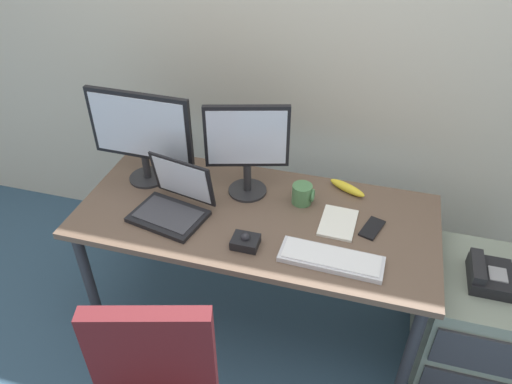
{
  "coord_description": "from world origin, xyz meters",
  "views": [
    {
      "loc": [
        0.45,
        -1.61,
        2.1
      ],
      "look_at": [
        0.0,
        0.0,
        0.85
      ],
      "focal_mm": 34.09,
      "sensor_mm": 36.0,
      "label": 1
    }
  ],
  "objects_px": {
    "desk_phone": "(489,275)",
    "monitor_side": "(247,145)",
    "monitor_main": "(141,132)",
    "paper_notepad": "(338,223)",
    "trackball_mouse": "(245,241)",
    "laptop": "(173,203)",
    "coffee_mug": "(303,194)",
    "banana": "(347,188)",
    "file_cabinet": "(469,324)",
    "keyboard": "(331,259)",
    "cell_phone": "(372,228)"
  },
  "relations": [
    {
      "from": "monitor_side",
      "to": "coffee_mug",
      "type": "xyz_separation_m",
      "value": [
        0.26,
        -0.01,
        -0.21
      ]
    },
    {
      "from": "coffee_mug",
      "to": "paper_notepad",
      "type": "xyz_separation_m",
      "value": [
        0.18,
        -0.11,
        -0.04
      ]
    },
    {
      "from": "file_cabinet",
      "to": "coffee_mug",
      "type": "distance_m",
      "value": 0.96
    },
    {
      "from": "banana",
      "to": "keyboard",
      "type": "bearing_deg",
      "value": -90.31
    },
    {
      "from": "trackball_mouse",
      "to": "coffee_mug",
      "type": "distance_m",
      "value": 0.38
    },
    {
      "from": "keyboard",
      "to": "banana",
      "type": "bearing_deg",
      "value": 89.69
    },
    {
      "from": "desk_phone",
      "to": "trackball_mouse",
      "type": "distance_m",
      "value": 1.01
    },
    {
      "from": "file_cabinet",
      "to": "banana",
      "type": "xyz_separation_m",
      "value": [
        -0.64,
        0.27,
        0.45
      ]
    },
    {
      "from": "trackball_mouse",
      "to": "cell_phone",
      "type": "xyz_separation_m",
      "value": [
        0.49,
        0.24,
        -0.02
      ]
    },
    {
      "from": "keyboard",
      "to": "file_cabinet",
      "type": "bearing_deg",
      "value": 18.19
    },
    {
      "from": "monitor_main",
      "to": "desk_phone",
      "type": "bearing_deg",
      "value": -4.67
    },
    {
      "from": "file_cabinet",
      "to": "trackball_mouse",
      "type": "distance_m",
      "value": 1.11
    },
    {
      "from": "desk_phone",
      "to": "monitor_side",
      "type": "relative_size",
      "value": 0.45
    },
    {
      "from": "trackball_mouse",
      "to": "cell_phone",
      "type": "bearing_deg",
      "value": 26.33
    },
    {
      "from": "monitor_main",
      "to": "paper_notepad",
      "type": "bearing_deg",
      "value": -5.36
    },
    {
      "from": "desk_phone",
      "to": "coffee_mug",
      "type": "bearing_deg",
      "value": 169.75
    },
    {
      "from": "keyboard",
      "to": "monitor_side",
      "type": "bearing_deg",
      "value": 141.84
    },
    {
      "from": "cell_phone",
      "to": "banana",
      "type": "bearing_deg",
      "value": 137.69
    },
    {
      "from": "monitor_side",
      "to": "keyboard",
      "type": "height_order",
      "value": "monitor_side"
    },
    {
      "from": "desk_phone",
      "to": "coffee_mug",
      "type": "distance_m",
      "value": 0.84
    },
    {
      "from": "monitor_main",
      "to": "monitor_side",
      "type": "height_order",
      "value": "monitor_main"
    },
    {
      "from": "file_cabinet",
      "to": "monitor_main",
      "type": "distance_m",
      "value": 1.73
    },
    {
      "from": "trackball_mouse",
      "to": "desk_phone",
      "type": "bearing_deg",
      "value": 11.41
    },
    {
      "from": "paper_notepad",
      "to": "laptop",
      "type": "bearing_deg",
      "value": -170.71
    },
    {
      "from": "desk_phone",
      "to": "banana",
      "type": "distance_m",
      "value": 0.7
    },
    {
      "from": "trackball_mouse",
      "to": "banana",
      "type": "height_order",
      "value": "trackball_mouse"
    },
    {
      "from": "coffee_mug",
      "to": "banana",
      "type": "height_order",
      "value": "coffee_mug"
    },
    {
      "from": "desk_phone",
      "to": "trackball_mouse",
      "type": "bearing_deg",
      "value": -168.59
    },
    {
      "from": "banana",
      "to": "monitor_main",
      "type": "bearing_deg",
      "value": -170.49
    },
    {
      "from": "trackball_mouse",
      "to": "monitor_side",
      "type": "bearing_deg",
      "value": 105.15
    },
    {
      "from": "file_cabinet",
      "to": "monitor_side",
      "type": "height_order",
      "value": "monitor_side"
    },
    {
      "from": "monitor_main",
      "to": "laptop",
      "type": "relative_size",
      "value": 1.4
    },
    {
      "from": "file_cabinet",
      "to": "monitor_side",
      "type": "distance_m",
      "value": 1.29
    },
    {
      "from": "keyboard",
      "to": "cell_phone",
      "type": "distance_m",
      "value": 0.28
    },
    {
      "from": "trackball_mouse",
      "to": "paper_notepad",
      "type": "height_order",
      "value": "trackball_mouse"
    },
    {
      "from": "file_cabinet",
      "to": "paper_notepad",
      "type": "height_order",
      "value": "paper_notepad"
    },
    {
      "from": "laptop",
      "to": "cell_phone",
      "type": "relative_size",
      "value": 2.51
    },
    {
      "from": "trackball_mouse",
      "to": "banana",
      "type": "xyz_separation_m",
      "value": [
        0.35,
        0.49,
        -0.0
      ]
    },
    {
      "from": "paper_notepad",
      "to": "desk_phone",
      "type": "bearing_deg",
      "value": -3.65
    },
    {
      "from": "coffee_mug",
      "to": "banana",
      "type": "relative_size",
      "value": 0.53
    },
    {
      "from": "laptop",
      "to": "coffee_mug",
      "type": "distance_m",
      "value": 0.58
    },
    {
      "from": "desk_phone",
      "to": "trackball_mouse",
      "type": "relative_size",
      "value": 1.82
    },
    {
      "from": "desk_phone",
      "to": "coffee_mug",
      "type": "height_order",
      "value": "coffee_mug"
    },
    {
      "from": "monitor_main",
      "to": "laptop",
      "type": "height_order",
      "value": "monitor_main"
    },
    {
      "from": "desk_phone",
      "to": "trackball_mouse",
      "type": "height_order",
      "value": "trackball_mouse"
    },
    {
      "from": "monitor_main",
      "to": "banana",
      "type": "height_order",
      "value": "monitor_main"
    },
    {
      "from": "monitor_side",
      "to": "keyboard",
      "type": "bearing_deg",
      "value": -38.16
    },
    {
      "from": "file_cabinet",
      "to": "desk_phone",
      "type": "relative_size",
      "value": 2.97
    },
    {
      "from": "coffee_mug",
      "to": "paper_notepad",
      "type": "bearing_deg",
      "value": -30.72
    },
    {
      "from": "desk_phone",
      "to": "monitor_main",
      "type": "xyz_separation_m",
      "value": [
        -1.58,
        0.13,
        0.36
      ]
    }
  ]
}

